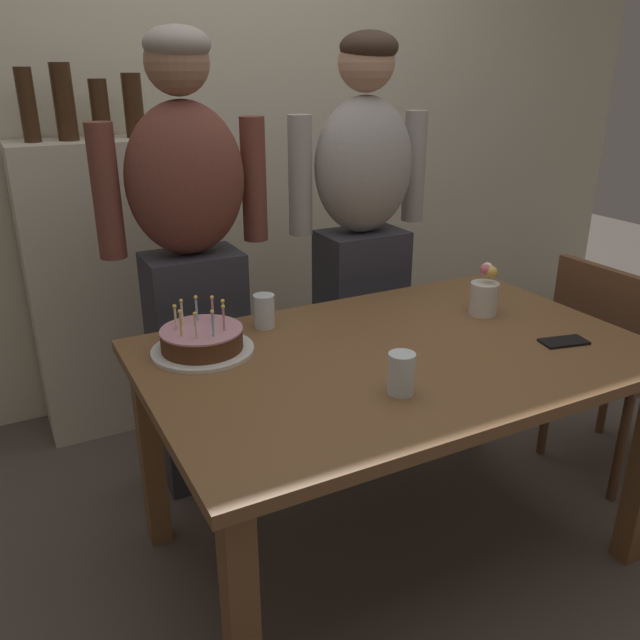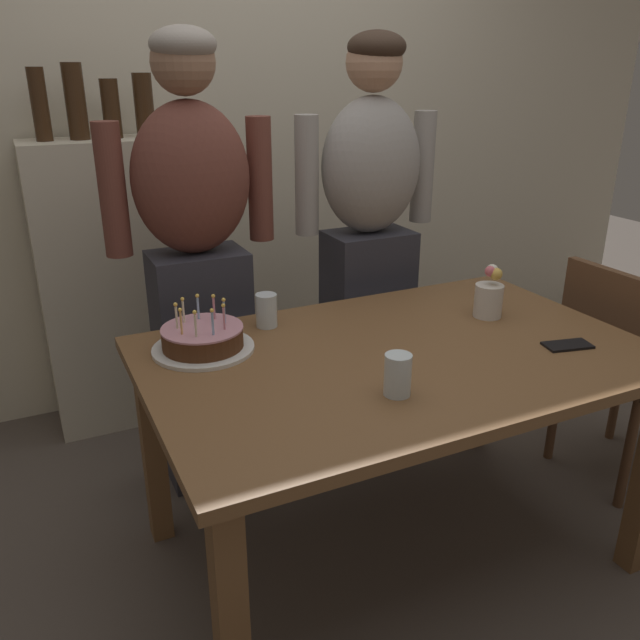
% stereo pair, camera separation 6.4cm
% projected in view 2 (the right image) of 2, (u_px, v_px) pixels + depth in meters
% --- Properties ---
extents(ground_plane, '(10.00, 10.00, 0.00)m').
position_uv_depth(ground_plane, '(388.00, 548.00, 2.21)').
color(ground_plane, '#564C44').
extents(back_wall, '(5.20, 0.10, 2.60)m').
position_uv_depth(back_wall, '(227.00, 121.00, 3.03)').
color(back_wall, beige).
rests_on(back_wall, ground_plane).
extents(dining_table, '(1.50, 0.96, 0.74)m').
position_uv_depth(dining_table, '(397.00, 380.00, 1.97)').
color(dining_table, brown).
rests_on(dining_table, ground_plane).
extents(birthday_cake, '(0.31, 0.31, 0.16)m').
position_uv_depth(birthday_cake, '(203.00, 339.00, 1.93)').
color(birthday_cake, white).
rests_on(birthday_cake, dining_table).
extents(water_glass_near, '(0.07, 0.07, 0.11)m').
position_uv_depth(water_glass_near, '(398.00, 375.00, 1.66)').
color(water_glass_near, silver).
rests_on(water_glass_near, dining_table).
extents(water_glass_far, '(0.07, 0.07, 0.11)m').
position_uv_depth(water_glass_far, '(266.00, 310.00, 2.10)').
color(water_glass_far, silver).
rests_on(water_glass_far, dining_table).
extents(cell_phone, '(0.16, 0.10, 0.01)m').
position_uv_depth(cell_phone, '(568.00, 345.00, 1.97)').
color(cell_phone, black).
rests_on(cell_phone, dining_table).
extents(flower_vase, '(0.10, 0.10, 0.18)m').
position_uv_depth(flower_vase, '(489.00, 296.00, 2.18)').
color(flower_vase, silver).
rests_on(flower_vase, dining_table).
extents(person_man_bearded, '(0.61, 0.27, 1.66)m').
position_uv_depth(person_man_bearded, '(198.00, 265.00, 2.31)').
color(person_man_bearded, '#33333D').
rests_on(person_man_bearded, ground_plane).
extents(person_woman_cardigan, '(0.61, 0.27, 1.66)m').
position_uv_depth(person_woman_cardigan, '(369.00, 243.00, 2.60)').
color(person_woman_cardigan, '#33333D').
rests_on(person_woman_cardigan, ground_plane).
extents(dining_chair, '(0.42, 0.42, 0.87)m').
position_uv_depth(dining_chair, '(618.00, 358.00, 2.42)').
color(dining_chair, brown).
rests_on(dining_chair, ground_plane).
extents(shelf_cabinet, '(0.62, 0.30, 1.55)m').
position_uv_depth(shelf_cabinet, '(115.00, 283.00, 2.83)').
color(shelf_cabinet, beige).
rests_on(shelf_cabinet, ground_plane).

